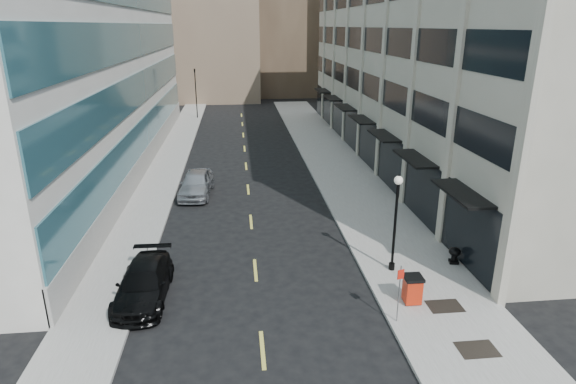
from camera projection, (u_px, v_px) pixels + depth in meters
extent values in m
cube|color=gray|center=(351.00, 185.00, 34.97)|extent=(5.00, 80.00, 0.15)
cube|color=gray|center=(155.00, 192.00, 33.55)|extent=(3.00, 80.00, 0.15)
cube|color=#BEB4A0|center=(450.00, 52.00, 39.57)|extent=(14.00, 46.00, 18.00)
cube|color=black|center=(362.00, 137.00, 41.16)|extent=(0.18, 46.00, 3.60)
cube|color=black|center=(365.00, 84.00, 39.68)|extent=(0.12, 46.00, 1.80)
cube|color=black|center=(368.00, 39.00, 38.53)|extent=(0.12, 46.00, 1.80)
cube|color=#BEB4A0|center=(533.00, 86.00, 17.26)|extent=(0.35, 0.60, 18.00)
cube|color=#BEB4A0|center=(459.00, 71.00, 22.90)|extent=(0.35, 0.60, 18.00)
cube|color=#BEB4A0|center=(415.00, 62.00, 28.53)|extent=(0.35, 0.60, 18.00)
cube|color=#BEB4A0|center=(385.00, 56.00, 34.16)|extent=(0.35, 0.60, 18.00)
cube|color=#BEB4A0|center=(363.00, 51.00, 39.80)|extent=(0.35, 0.60, 18.00)
cube|color=#BEB4A0|center=(347.00, 48.00, 45.43)|extent=(0.35, 0.60, 18.00)
cube|color=#BEB4A0|center=(335.00, 46.00, 51.07)|extent=(0.35, 0.60, 18.00)
cube|color=#BEB4A0|center=(325.00, 44.00, 56.70)|extent=(0.35, 0.60, 18.00)
cube|color=black|center=(462.00, 193.00, 21.69)|extent=(1.30, 4.00, 0.12)
cube|color=black|center=(415.00, 158.00, 27.32)|extent=(1.30, 4.00, 0.12)
cube|color=black|center=(384.00, 136.00, 32.96)|extent=(1.30, 4.00, 0.12)
cube|color=black|center=(362.00, 119.00, 38.59)|extent=(1.30, 4.00, 0.12)
cube|color=black|center=(345.00, 107.00, 44.23)|extent=(1.30, 4.00, 0.12)
cube|color=black|center=(333.00, 98.00, 49.86)|extent=(1.30, 4.00, 0.12)
cube|color=black|center=(323.00, 91.00, 55.50)|extent=(1.30, 4.00, 0.12)
cube|color=white|center=(27.00, 40.00, 35.91)|extent=(16.00, 46.00, 20.00)
cube|color=gray|center=(149.00, 155.00, 39.71)|extent=(0.20, 46.00, 1.80)
cube|color=#306572|center=(146.00, 130.00, 39.02)|extent=(0.14, 45.60, 2.40)
cube|color=#306572|center=(142.00, 86.00, 37.87)|extent=(0.14, 45.60, 2.40)
cube|color=#306572|center=(137.00, 40.00, 36.72)|extent=(0.14, 45.60, 2.40)
cube|color=#7B6750|center=(211.00, 5.00, 74.31)|extent=(14.00, 18.00, 28.00)
cube|color=#7B6750|center=(156.00, 25.00, 83.68)|extent=(12.00, 14.00, 22.00)
cube|color=#BEB4A0|center=(352.00, 32.00, 75.96)|extent=(10.00, 14.00, 20.00)
cube|color=black|center=(477.00, 349.00, 17.11)|extent=(1.40, 1.00, 0.01)
cube|color=black|center=(445.00, 306.00, 19.74)|extent=(1.40, 1.00, 0.01)
cube|color=#D8CC4C|center=(262.00, 350.00, 17.33)|extent=(0.15, 2.20, 0.01)
cube|color=#D8CC4C|center=(255.00, 270.00, 22.96)|extent=(0.15, 2.20, 0.01)
cube|color=#D8CC4C|center=(251.00, 222.00, 28.60)|extent=(0.15, 2.20, 0.01)
cube|color=#D8CC4C|center=(248.00, 189.00, 34.23)|extent=(0.15, 2.20, 0.01)
cube|color=#D8CC4C|center=(246.00, 166.00, 39.87)|extent=(0.15, 2.20, 0.01)
cube|color=#D8CC4C|center=(245.00, 149.00, 45.50)|extent=(0.15, 2.20, 0.01)
cube|color=#D8CC4C|center=(243.00, 135.00, 51.14)|extent=(0.15, 2.20, 0.01)
cube|color=#D8CC4C|center=(242.00, 124.00, 56.77)|extent=(0.15, 2.20, 0.01)
cube|color=#D8CC4C|center=(242.00, 115.00, 62.41)|extent=(0.15, 2.20, 0.01)
cylinder|color=black|center=(196.00, 95.00, 58.99)|extent=(0.12, 0.12, 6.00)
imported|color=black|center=(194.00, 70.00, 58.01)|extent=(0.66, 0.66, 1.98)
imported|color=black|center=(144.00, 283.00, 20.36)|extent=(2.15, 5.06, 1.46)
imported|color=#92959A|center=(196.00, 183.00, 32.81)|extent=(2.40, 5.16, 1.71)
cube|color=red|center=(412.00, 290.00, 19.83)|extent=(0.68, 0.68, 1.07)
cube|color=black|center=(414.00, 278.00, 19.64)|extent=(0.76, 0.76, 0.13)
cylinder|color=black|center=(404.00, 296.00, 20.29)|extent=(0.06, 0.24, 0.24)
cylinder|color=black|center=(413.00, 295.00, 20.33)|extent=(0.06, 0.24, 0.24)
cylinder|color=black|center=(392.00, 266.00, 22.67)|extent=(0.29, 0.29, 0.32)
cylinder|color=black|center=(395.00, 226.00, 21.99)|extent=(0.13, 0.13, 4.11)
sphere|color=silver|center=(399.00, 180.00, 21.27)|extent=(0.39, 0.39, 0.39)
cone|color=black|center=(399.00, 175.00, 21.20)|extent=(0.11, 0.11, 0.16)
cylinder|color=slate|center=(399.00, 294.00, 18.36)|extent=(0.04, 0.04, 2.41)
cube|color=red|center=(401.00, 274.00, 18.06)|extent=(0.28, 0.11, 0.38)
cube|color=black|center=(454.00, 262.00, 23.32)|extent=(0.52, 0.52, 0.12)
cylinder|color=black|center=(454.00, 257.00, 23.24)|extent=(0.27, 0.27, 0.41)
ellipsoid|color=black|center=(455.00, 252.00, 23.15)|extent=(0.58, 0.58, 0.40)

